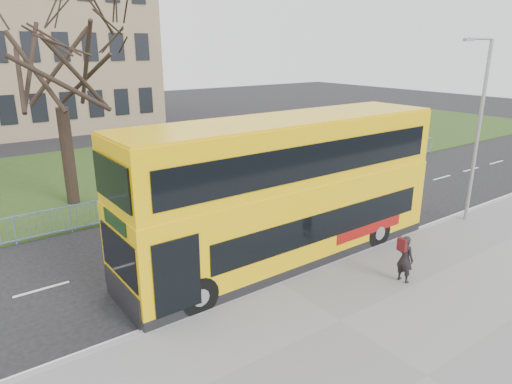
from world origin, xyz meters
The scene contains 9 objects.
ground centered at (0.00, 0.00, 0.00)m, with size 120.00×120.00×0.00m, color black.
pavement centered at (0.00, -6.75, 0.06)m, with size 80.00×10.50×0.12m, color slate.
kerb centered at (0.00, -1.55, 0.07)m, with size 80.00×0.20×0.14m, color gray.
grass_verge centered at (0.00, 14.30, 0.04)m, with size 80.00×15.40×0.08m, color #233A15.
guard_railing centered at (0.00, 6.60, 0.55)m, with size 40.00×0.12×1.10m, color #7795D4, non-canonical shape.
bare_tree centered at (-3.00, 10.00, 5.33)m, with size 7.35×7.35×10.51m, color black, non-canonical shape.
yellow_bus centered at (1.32, -0.22, 2.59)m, with size 11.55×2.86×4.83m.
pedestrian centered at (3.13, -3.75, 0.87)m, with size 0.55×0.36×1.50m, color black.
street_lamp centered at (9.56, -1.98, 4.09)m, with size 1.53×0.39×7.23m.
Camera 1 is at (-7.96, -11.27, 7.04)m, focal length 32.00 mm.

